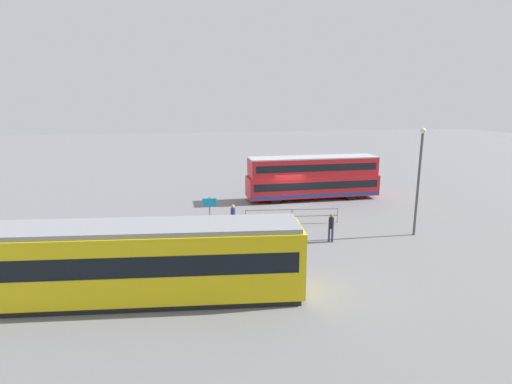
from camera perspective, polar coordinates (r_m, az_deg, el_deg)
name	(u,v)px	position (r m, az deg, el deg)	size (l,w,h in m)	color
ground_plane	(288,203)	(34.81, 4.57, -1.57)	(160.00, 160.00, 0.00)	slate
double_decker_bus	(313,178)	(36.12, 7.97, 2.03)	(11.68, 2.59, 3.80)	red
tram_yellow	(119,262)	(18.78, -18.75, -9.26)	(16.18, 4.49, 3.41)	yellow
pedestrian_near_railing	(233,215)	(27.28, -3.25, -3.32)	(0.39, 0.39, 1.81)	black
pedestrian_crossing	(331,226)	(25.51, 10.53, -4.68)	(0.45, 0.45, 1.80)	#33384C
pedestrian_railing	(292,214)	(28.91, 5.08, -3.07)	(6.65, 0.84, 1.08)	gray
info_sign	(210,207)	(27.82, -6.54, -2.11)	(0.96, 0.17, 2.20)	slate
street_lamp	(419,174)	(27.68, 21.97, 2.39)	(0.36, 0.36, 6.95)	#4C4C51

